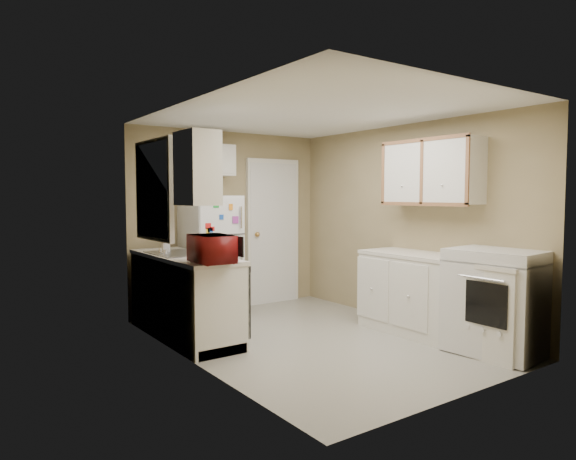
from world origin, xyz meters
TOP-DOWN VIEW (x-y plane):
  - floor at (0.00, 0.00)m, footprint 3.80×3.80m
  - ceiling at (0.00, 0.00)m, footprint 3.80×3.80m
  - wall_left at (-1.40, 0.00)m, footprint 3.80×3.80m
  - wall_right at (1.40, 0.00)m, footprint 3.80×3.80m
  - wall_back at (0.00, 1.90)m, footprint 2.80×2.80m
  - wall_front at (0.00, -1.90)m, footprint 2.80×2.80m
  - left_counter at (-1.10, 0.90)m, footprint 0.60×1.80m
  - dishwasher at (-0.81, 0.30)m, footprint 0.03×0.58m
  - sink at (-1.10, 1.05)m, footprint 0.54×0.74m
  - microwave at (-1.15, 0.12)m, footprint 0.50×0.29m
  - soap_bottle at (-1.15, 1.27)m, footprint 0.10×0.10m
  - window_blinds at (-1.36, 1.05)m, footprint 0.10×0.98m
  - upper_cabinet_left at (-1.25, 0.22)m, footprint 0.30×0.45m
  - refrigerator at (-0.42, 1.61)m, footprint 0.65×0.63m
  - cabinet_over_fridge at (-0.40, 1.75)m, footprint 0.70×0.30m
  - interior_door at (0.70, 1.86)m, footprint 0.86×0.06m
  - right_counter at (1.10, -0.80)m, footprint 0.60×2.00m
  - stove at (1.15, -1.41)m, footprint 0.77×0.91m
  - upper_cabinet_right at (1.25, -0.50)m, footprint 0.30×1.20m

SIDE VIEW (x-z plane):
  - floor at x=0.00m, z-range 0.00..0.00m
  - left_counter at x=-1.10m, z-range 0.00..0.90m
  - right_counter at x=1.10m, z-range 0.00..0.90m
  - dishwasher at x=-0.81m, z-range 0.13..0.85m
  - stove at x=1.15m, z-range 0.00..1.03m
  - refrigerator at x=-0.42m, z-range 0.00..1.54m
  - sink at x=-1.10m, z-range 0.78..0.94m
  - soap_bottle at x=-1.15m, z-range 0.91..1.09m
  - interior_door at x=0.70m, z-range -0.02..2.06m
  - microwave at x=-1.15m, z-range 0.89..1.21m
  - wall_left at x=-1.40m, z-range 1.20..1.20m
  - wall_right at x=1.40m, z-range 1.20..1.20m
  - wall_back at x=0.00m, z-range 1.20..1.20m
  - wall_front at x=0.00m, z-range 1.20..1.20m
  - window_blinds at x=-1.36m, z-range 1.06..2.14m
  - upper_cabinet_left at x=-1.25m, z-range 1.45..2.15m
  - upper_cabinet_right at x=1.25m, z-range 1.45..2.15m
  - cabinet_over_fridge at x=-0.40m, z-range 1.80..2.20m
  - ceiling at x=0.00m, z-range 2.40..2.40m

